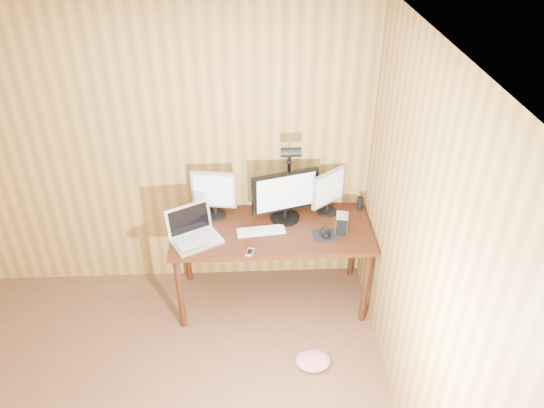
{
  "coord_description": "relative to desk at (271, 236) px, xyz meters",
  "views": [
    {
      "loc": [
        0.77,
        -1.82,
        3.24
      ],
      "look_at": [
        0.93,
        1.58,
        1.02
      ],
      "focal_mm": 35.0,
      "sensor_mm": 36.0,
      "label": 1
    }
  ],
  "objects": [
    {
      "name": "speaker",
      "position": [
        0.75,
        0.17,
        0.18
      ],
      "size": [
        0.05,
        0.05,
        0.12
      ],
      "primitive_type": "cylinder",
      "color": "black",
      "rests_on": "desk"
    },
    {
      "name": "mousepad",
      "position": [
        0.42,
        -0.18,
        0.12
      ],
      "size": [
        0.21,
        0.17,
        0.0
      ],
      "primitive_type": "cube",
      "rotation": [
        0.0,
        0.0,
        0.04
      ],
      "color": "black",
      "rests_on": "desk"
    },
    {
      "name": "desk_lamp",
      "position": [
        0.15,
        0.15,
        0.55
      ],
      "size": [
        0.16,
        0.23,
        0.69
      ],
      "rotation": [
        0.0,
        0.0,
        0.05
      ],
      "color": "black",
      "rests_on": "desk"
    },
    {
      "name": "monitor_left",
      "position": [
        -0.46,
        0.14,
        0.34
      ],
      "size": [
        0.36,
        0.17,
        0.41
      ],
      "rotation": [
        0.0,
        0.0,
        -0.16
      ],
      "color": "black",
      "rests_on": "desk"
    },
    {
      "name": "monitor_right",
      "position": [
        0.47,
        0.14,
        0.33
      ],
      "size": [
        0.29,
        0.23,
        0.39
      ],
      "rotation": [
        0.0,
        0.0,
        0.65
      ],
      "color": "black",
      "rests_on": "desk"
    },
    {
      "name": "laptop",
      "position": [
        -0.61,
        -0.17,
        0.19
      ],
      "size": [
        0.46,
        0.42,
        0.26
      ],
      "rotation": [
        0.0,
        0.0,
        0.5
      ],
      "color": "silver",
      "rests_on": "desk"
    },
    {
      "name": "phone",
      "position": [
        -0.18,
        -0.37,
        0.13
      ],
      "size": [
        0.07,
        0.11,
        0.01
      ],
      "rotation": [
        0.0,
        0.0,
        -0.28
      ],
      "color": "silver",
      "rests_on": "desk"
    },
    {
      "name": "hard_drive",
      "position": [
        0.55,
        -0.12,
        0.19
      ],
      "size": [
        0.11,
        0.15,
        0.15
      ],
      "rotation": [
        0.0,
        0.0,
        -0.2
      ],
      "color": "silver",
      "rests_on": "desk"
    },
    {
      "name": "desk",
      "position": [
        0.0,
        0.0,
        0.0
      ],
      "size": [
        1.6,
        0.7,
        0.75
      ],
      "color": "#39180C",
      "rests_on": "floor"
    },
    {
      "name": "fabric_pile",
      "position": [
        0.28,
        -0.82,
        -0.59
      ],
      "size": [
        0.33,
        0.29,
        0.09
      ],
      "primitive_type": null,
      "rotation": [
        0.0,
        0.0,
        -0.3
      ],
      "color": "#D26587",
      "rests_on": "floor"
    },
    {
      "name": "room_shell",
      "position": [
        -0.93,
        -1.7,
        0.62
      ],
      "size": [
        4.0,
        4.0,
        4.0
      ],
      "color": "brown",
      "rests_on": "ground"
    },
    {
      "name": "mouse",
      "position": [
        0.42,
        -0.18,
        0.15
      ],
      "size": [
        0.08,
        0.12,
        0.04
      ],
      "primitive_type": "ellipsoid",
      "rotation": [
        0.0,
        0.0,
        0.06
      ],
      "color": "black",
      "rests_on": "mousepad"
    },
    {
      "name": "keyboard",
      "position": [
        -0.09,
        -0.11,
        0.13
      ],
      "size": [
        0.39,
        0.16,
        0.02
      ],
      "rotation": [
        0.0,
        0.0,
        0.12
      ],
      "color": "white",
      "rests_on": "desk"
    },
    {
      "name": "monitor_center",
      "position": [
        0.12,
        0.07,
        0.35
      ],
      "size": [
        0.54,
        0.24,
        0.43
      ],
      "rotation": [
        0.0,
        0.0,
        0.29
      ],
      "color": "black",
      "rests_on": "desk"
    }
  ]
}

